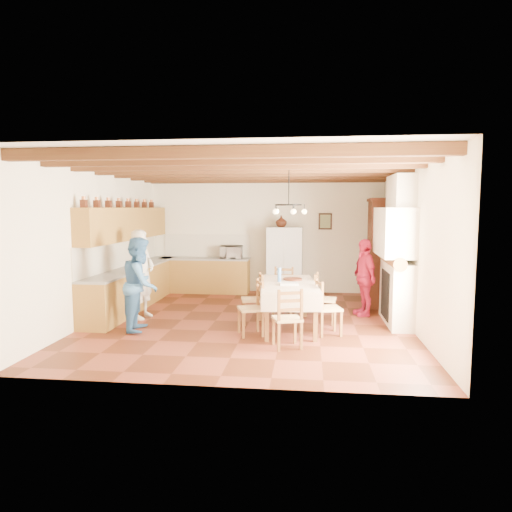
# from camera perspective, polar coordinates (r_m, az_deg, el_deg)

# --- Properties ---
(floor) EXTENTS (6.00, 6.50, 0.02)m
(floor) POSITION_cam_1_polar(r_m,az_deg,el_deg) (8.93, -0.87, -8.26)
(floor) COLOR #481E0F
(floor) RESTS_ON ground
(ceiling) EXTENTS (6.00, 6.50, 0.02)m
(ceiling) POSITION_cam_1_polar(r_m,az_deg,el_deg) (8.69, -0.90, 11.41)
(ceiling) COLOR silver
(ceiling) RESTS_ON ground
(wall_back) EXTENTS (6.00, 0.02, 3.00)m
(wall_back) POSITION_cam_1_polar(r_m,az_deg,el_deg) (11.91, 1.14, 2.70)
(wall_back) COLOR #F6F1CD
(wall_back) RESTS_ON ground
(wall_front) EXTENTS (6.00, 0.02, 3.00)m
(wall_front) POSITION_cam_1_polar(r_m,az_deg,el_deg) (5.48, -5.28, -1.30)
(wall_front) COLOR #F6F1CD
(wall_front) RESTS_ON ground
(wall_left) EXTENTS (0.02, 6.50, 3.00)m
(wall_left) POSITION_cam_1_polar(r_m,az_deg,el_deg) (9.55, -19.11, 1.53)
(wall_left) COLOR #F6F1CD
(wall_left) RESTS_ON ground
(wall_right) EXTENTS (0.02, 6.50, 3.00)m
(wall_right) POSITION_cam_1_polar(r_m,az_deg,el_deg) (8.81, 18.92, 1.18)
(wall_right) COLOR #F6F1CD
(wall_right) RESTS_ON ground
(ceiling_beams) EXTENTS (6.00, 6.30, 0.16)m
(ceiling_beams) POSITION_cam_1_polar(r_m,az_deg,el_deg) (8.68, -0.90, 10.76)
(ceiling_beams) COLOR #3D1D11
(ceiling_beams) RESTS_ON ground
(lower_cabinets_left) EXTENTS (0.60, 4.30, 0.86)m
(lower_cabinets_left) POSITION_cam_1_polar(r_m,az_deg,el_deg) (10.51, -14.90, -3.83)
(lower_cabinets_left) COLOR brown
(lower_cabinets_left) RESTS_ON ground
(lower_cabinets_back) EXTENTS (2.30, 0.60, 0.86)m
(lower_cabinets_back) POSITION_cam_1_polar(r_m,az_deg,el_deg) (11.97, -6.42, -2.48)
(lower_cabinets_back) COLOR brown
(lower_cabinets_back) RESTS_ON ground
(countertop_left) EXTENTS (0.62, 4.30, 0.04)m
(countertop_left) POSITION_cam_1_polar(r_m,az_deg,el_deg) (10.44, -14.97, -1.40)
(countertop_left) COLOR gray
(countertop_left) RESTS_ON lower_cabinets_left
(countertop_back) EXTENTS (2.34, 0.62, 0.04)m
(countertop_back) POSITION_cam_1_polar(r_m,az_deg,el_deg) (11.91, -6.45, -0.33)
(countertop_back) COLOR gray
(countertop_back) RESTS_ON lower_cabinets_back
(backsplash_left) EXTENTS (0.03, 4.30, 0.60)m
(backsplash_left) POSITION_cam_1_polar(r_m,az_deg,el_deg) (10.52, -16.46, 0.36)
(backsplash_left) COLOR beige
(backsplash_left) RESTS_ON ground
(backsplash_back) EXTENTS (2.30, 0.03, 0.60)m
(backsplash_back) POSITION_cam_1_polar(r_m,az_deg,el_deg) (12.15, -6.17, 1.31)
(backsplash_back) COLOR beige
(backsplash_back) RESTS_ON ground
(upper_cabinets) EXTENTS (0.35, 4.20, 0.70)m
(upper_cabinets) POSITION_cam_1_polar(r_m,az_deg,el_deg) (10.41, -15.76, 3.91)
(upper_cabinets) COLOR brown
(upper_cabinets) RESTS_ON ground
(fireplace) EXTENTS (0.56, 1.60, 2.80)m
(fireplace) POSITION_cam_1_polar(r_m,az_deg,el_deg) (8.96, 16.81, 0.68)
(fireplace) COLOR beige
(fireplace) RESTS_ON ground
(wall_picture) EXTENTS (0.34, 0.03, 0.42)m
(wall_picture) POSITION_cam_1_polar(r_m,az_deg,el_deg) (11.82, 8.65, 4.30)
(wall_picture) COLOR black
(wall_picture) RESTS_ON ground
(refrigerator) EXTENTS (0.87, 0.72, 1.72)m
(refrigerator) POSITION_cam_1_polar(r_m,az_deg,el_deg) (11.39, 3.64, -0.70)
(refrigerator) COLOR silver
(refrigerator) RESTS_ON floor
(hutch) EXTENTS (0.63, 1.36, 2.41)m
(hutch) POSITION_cam_1_polar(r_m,az_deg,el_deg) (10.76, 15.24, 0.54)
(hutch) COLOR #3A190C
(hutch) RESTS_ON floor
(dining_table) EXTENTS (1.18, 2.02, 0.84)m
(dining_table) POSITION_cam_1_polar(r_m,az_deg,el_deg) (8.33, 4.03, -3.91)
(dining_table) COLOR beige
(dining_table) RESTS_ON floor
(chandelier) EXTENTS (0.47, 0.47, 0.03)m
(chandelier) POSITION_cam_1_polar(r_m,az_deg,el_deg) (8.21, 4.11, 6.40)
(chandelier) COLOR black
(chandelier) RESTS_ON ground
(chair_left_near) EXTENTS (0.52, 0.53, 0.96)m
(chair_left_near) POSITION_cam_1_polar(r_m,az_deg,el_deg) (7.93, -0.68, -6.46)
(chair_left_near) COLOR brown
(chair_left_near) RESTS_ON floor
(chair_left_far) EXTENTS (0.48, 0.50, 0.96)m
(chair_left_far) POSITION_cam_1_polar(r_m,az_deg,el_deg) (8.71, -0.45, -5.32)
(chair_left_far) COLOR brown
(chair_left_far) RESTS_ON floor
(chair_right_near) EXTENTS (0.49, 0.51, 0.96)m
(chair_right_near) POSITION_cam_1_polar(r_m,az_deg,el_deg) (8.06, 9.06, -6.34)
(chair_right_near) COLOR brown
(chair_right_near) RESTS_ON floor
(chair_right_far) EXTENTS (0.45, 0.47, 0.96)m
(chair_right_far) POSITION_cam_1_polar(r_m,az_deg,el_deg) (8.81, 8.61, -5.26)
(chair_right_far) COLOR brown
(chair_right_far) RESTS_ON floor
(chair_end_near) EXTENTS (0.52, 0.51, 0.96)m
(chair_end_near) POSITION_cam_1_polar(r_m,az_deg,el_deg) (7.25, 3.93, -7.68)
(chair_end_near) COLOR brown
(chair_end_near) RESTS_ON floor
(chair_end_far) EXTENTS (0.44, 0.42, 0.96)m
(chair_end_far) POSITION_cam_1_polar(r_m,az_deg,el_deg) (9.53, 3.40, -4.35)
(chair_end_far) COLOR brown
(chair_end_far) RESTS_ON floor
(person_man) EXTENTS (0.50, 0.70, 1.77)m
(person_man) POSITION_cam_1_polar(r_m,az_deg,el_deg) (9.33, -14.01, -2.21)
(person_man) COLOR silver
(person_man) RESTS_ON floor
(person_woman_blue) EXTENTS (0.74, 0.89, 1.68)m
(person_woman_blue) POSITION_cam_1_polar(r_m,az_deg,el_deg) (8.43, -14.23, -3.40)
(person_woman_blue) COLOR #376AA5
(person_woman_blue) RESTS_ON floor
(person_woman_red) EXTENTS (0.62, 0.99, 1.57)m
(person_woman_red) POSITION_cam_1_polar(r_m,az_deg,el_deg) (9.57, 13.37, -2.60)
(person_woman_red) COLOR #C41E42
(person_woman_red) RESTS_ON floor
(microwave) EXTENTS (0.62, 0.46, 0.32)m
(microwave) POSITION_cam_1_polar(r_m,az_deg,el_deg) (11.75, -3.09, 0.49)
(microwave) COLOR silver
(microwave) RESTS_ON countertop_back
(fridge_vase) EXTENTS (0.28, 0.28, 0.29)m
(fridge_vase) POSITION_cam_1_polar(r_m,az_deg,el_deg) (11.32, 3.18, 4.36)
(fridge_vase) COLOR #3A190C
(fridge_vase) RESTS_ON refrigerator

